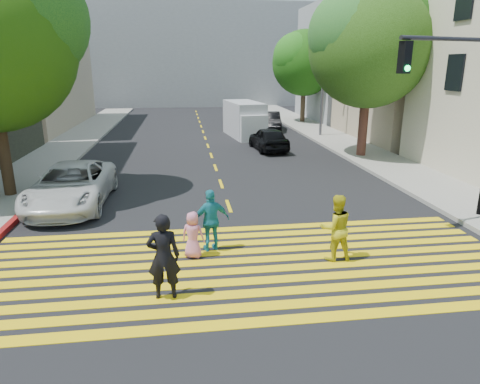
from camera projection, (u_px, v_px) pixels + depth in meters
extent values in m
plane|color=black|center=(258.00, 291.00, 9.44)|extent=(120.00, 120.00, 0.00)
cube|color=gray|center=(80.00, 137.00, 29.24)|extent=(3.00, 40.00, 0.15)
cube|color=gray|center=(358.00, 150.00, 24.76)|extent=(3.00, 60.00, 0.15)
cube|color=maroon|center=(23.00, 212.00, 14.24)|extent=(0.20, 8.00, 0.16)
cube|color=yellow|center=(269.00, 321.00, 8.30)|extent=(13.40, 0.35, 0.01)
cube|color=yellow|center=(264.00, 306.00, 8.82)|extent=(13.40, 0.35, 0.01)
cube|color=yellow|center=(259.00, 293.00, 9.35)|extent=(13.40, 0.35, 0.01)
cube|color=yellow|center=(255.00, 281.00, 9.87)|extent=(13.40, 0.35, 0.01)
cube|color=yellow|center=(251.00, 270.00, 10.39)|extent=(13.40, 0.35, 0.01)
cube|color=yellow|center=(248.00, 260.00, 10.91)|extent=(13.40, 0.35, 0.01)
cube|color=yellow|center=(244.00, 251.00, 11.44)|extent=(13.40, 0.35, 0.01)
cube|color=yellow|center=(242.00, 243.00, 11.96)|extent=(13.40, 0.35, 0.01)
cube|color=yellow|center=(239.00, 236.00, 12.48)|extent=(13.40, 0.35, 0.01)
cube|color=yellow|center=(237.00, 229.00, 13.01)|extent=(13.40, 0.35, 0.01)
cube|color=yellow|center=(229.00, 206.00, 15.14)|extent=(0.12, 1.40, 0.01)
cube|color=yellow|center=(221.00, 184.00, 18.00)|extent=(0.12, 1.40, 0.01)
cube|color=yellow|center=(215.00, 168.00, 20.85)|extent=(0.12, 1.40, 0.01)
cube|color=yellow|center=(211.00, 155.00, 23.70)|extent=(0.12, 1.40, 0.01)
cube|color=yellow|center=(208.00, 146.00, 26.55)|extent=(0.12, 1.40, 0.01)
cube|color=yellow|center=(205.00, 138.00, 29.40)|extent=(0.12, 1.40, 0.01)
cube|color=yellow|center=(203.00, 132.00, 32.25)|extent=(0.12, 1.40, 0.01)
cube|color=yellow|center=(201.00, 126.00, 35.10)|extent=(0.12, 1.40, 0.01)
cube|color=yellow|center=(200.00, 122.00, 37.95)|extent=(0.12, 1.40, 0.01)
cube|color=yellow|center=(198.00, 118.00, 40.80)|extent=(0.12, 1.40, 0.01)
cube|color=yellow|center=(197.00, 114.00, 43.66)|extent=(0.12, 1.40, 0.01)
cube|color=yellow|center=(196.00, 111.00, 46.51)|extent=(0.12, 1.40, 0.01)
cube|color=tan|center=(434.00, 62.00, 28.00)|extent=(10.00, 10.00, 10.00)
cube|color=gray|center=(365.00, 63.00, 38.45)|extent=(10.00, 10.00, 10.00)
cube|color=gray|center=(192.00, 56.00, 53.36)|extent=(30.00, 8.00, 12.00)
cylinder|color=black|center=(5.00, 158.00, 15.66)|extent=(0.42, 0.42, 3.08)
sphere|color=#0F3815|center=(23.00, 19.00, 14.74)|extent=(4.55, 4.55, 4.44)
cylinder|color=#3D241D|center=(363.00, 128.00, 22.69)|extent=(0.48, 0.48, 3.24)
sphere|color=#143306|center=(369.00, 47.00, 21.53)|extent=(6.15, 6.15, 6.11)
sphere|color=#1E561B|center=(391.00, 28.00, 21.73)|extent=(4.61, 4.61, 4.58)
sphere|color=#1D5C22|center=(352.00, 34.00, 21.02)|extent=(4.31, 4.31, 4.27)
cylinder|color=#35261A|center=(303.00, 106.00, 36.76)|extent=(0.49, 0.49, 2.84)
sphere|color=#1A4608|center=(305.00, 63.00, 35.74)|extent=(6.73, 6.73, 5.40)
sphere|color=#205B15|center=(314.00, 53.00, 36.17)|extent=(5.05, 5.05, 4.05)
sphere|color=#206110|center=(296.00, 56.00, 35.05)|extent=(4.71, 4.71, 3.78)
imported|color=black|center=(164.00, 257.00, 8.92)|extent=(0.69, 0.46, 1.89)
imported|color=gold|center=(336.00, 228.00, 10.75)|extent=(0.86, 0.68, 1.73)
imported|color=pink|center=(193.00, 235.00, 10.95)|extent=(0.70, 0.58, 1.23)
imported|color=teal|center=(211.00, 220.00, 11.31)|extent=(1.06, 0.64, 1.69)
imported|color=silver|center=(72.00, 185.00, 15.02)|extent=(2.51, 5.33, 1.47)
imported|color=black|center=(268.00, 139.00, 24.95)|extent=(1.95, 4.16, 1.38)
imported|color=#A1A8BA|center=(236.00, 112.00, 39.65)|extent=(2.00, 4.71, 1.36)
imported|color=black|center=(270.00, 121.00, 33.03)|extent=(1.96, 4.27, 1.36)
cube|color=#B6B8C1|center=(244.00, 119.00, 29.89)|extent=(2.50, 4.98, 2.39)
cube|color=silver|center=(252.00, 128.00, 28.04)|extent=(1.94, 1.37, 1.72)
cylinder|color=black|center=(240.00, 135.00, 28.36)|extent=(0.32, 0.69, 0.67)
cylinder|color=black|center=(262.00, 135.00, 28.73)|extent=(0.32, 0.69, 0.67)
cylinder|color=black|center=(228.00, 128.00, 31.54)|extent=(0.32, 0.69, 0.67)
cylinder|color=black|center=(248.00, 128.00, 31.92)|extent=(0.32, 0.69, 0.67)
cylinder|color=#292930|center=(458.00, 39.00, 11.68)|extent=(3.82, 1.07, 0.12)
cube|color=black|center=(405.00, 57.00, 11.19)|extent=(0.31, 0.31, 0.82)
sphere|color=#0AF65E|center=(407.00, 68.00, 11.15)|extent=(0.19, 0.19, 0.16)
cylinder|color=#56555F|center=(324.00, 64.00, 28.45)|extent=(0.21, 0.21, 9.77)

